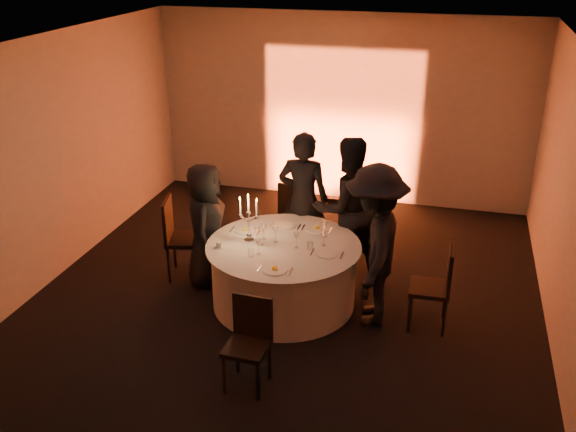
% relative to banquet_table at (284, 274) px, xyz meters
% --- Properties ---
extents(floor, '(7.00, 7.00, 0.00)m').
position_rel_banquet_table_xyz_m(floor, '(0.00, 0.00, -0.38)').
color(floor, black).
rests_on(floor, ground).
extents(ceiling, '(7.00, 7.00, 0.00)m').
position_rel_banquet_table_xyz_m(ceiling, '(0.00, 0.00, 2.62)').
color(ceiling, silver).
rests_on(ceiling, wall_back).
extents(wall_back, '(7.00, 0.00, 7.00)m').
position_rel_banquet_table_xyz_m(wall_back, '(0.00, 3.50, 1.12)').
color(wall_back, beige).
rests_on(wall_back, floor).
extents(wall_front, '(7.00, 0.00, 7.00)m').
position_rel_banquet_table_xyz_m(wall_front, '(0.00, -3.50, 1.12)').
color(wall_front, beige).
rests_on(wall_front, floor).
extents(wall_left, '(0.00, 7.00, 7.00)m').
position_rel_banquet_table_xyz_m(wall_left, '(-3.00, 0.00, 1.12)').
color(wall_left, beige).
rests_on(wall_left, floor).
extents(wall_right, '(0.00, 7.00, 7.00)m').
position_rel_banquet_table_xyz_m(wall_right, '(3.00, 0.00, 1.12)').
color(wall_right, beige).
rests_on(wall_right, floor).
extents(uplighter_fixture, '(0.25, 0.12, 0.10)m').
position_rel_banquet_table_xyz_m(uplighter_fixture, '(0.00, 3.20, -0.33)').
color(uplighter_fixture, black).
rests_on(uplighter_fixture, floor).
extents(banquet_table, '(1.80, 1.80, 0.77)m').
position_rel_banquet_table_xyz_m(banquet_table, '(0.00, 0.00, 0.00)').
color(banquet_table, black).
rests_on(banquet_table, floor).
extents(chair_left, '(0.56, 0.56, 1.06)m').
position_rel_banquet_table_xyz_m(chair_left, '(-1.47, 0.32, 0.21)').
color(chair_left, black).
rests_on(chair_left, floor).
extents(chair_back_left, '(0.45, 0.45, 0.88)m').
position_rel_banquet_table_xyz_m(chair_back_left, '(-0.32, 1.71, 0.11)').
color(chair_back_left, black).
rests_on(chair_back_left, floor).
extents(chair_back_right, '(0.60, 0.60, 1.04)m').
position_rel_banquet_table_xyz_m(chair_back_right, '(0.71, 1.48, 0.21)').
color(chair_back_right, black).
rests_on(chair_back_right, floor).
extents(chair_right, '(0.45, 0.45, 0.99)m').
position_rel_banquet_table_xyz_m(chair_right, '(1.77, -0.04, 0.17)').
color(chair_right, black).
rests_on(chair_right, floor).
extents(chair_front, '(0.42, 0.42, 0.91)m').
position_rel_banquet_table_xyz_m(chair_front, '(0.07, -1.50, 0.13)').
color(chair_front, black).
rests_on(chair_front, floor).
extents(guest_left, '(0.66, 0.86, 1.58)m').
position_rel_banquet_table_xyz_m(guest_left, '(-1.05, 0.23, 0.41)').
color(guest_left, black).
rests_on(guest_left, floor).
extents(guest_back_left, '(0.67, 0.45, 1.82)m').
position_rel_banquet_table_xyz_m(guest_back_left, '(-0.02, 1.04, 0.53)').
color(guest_back_left, black).
rests_on(guest_back_left, floor).
extents(guest_back_right, '(1.13, 1.07, 1.84)m').
position_rel_banquet_table_xyz_m(guest_back_right, '(0.57, 0.91, 0.54)').
color(guest_back_right, black).
rests_on(guest_back_right, floor).
extents(guest_right, '(0.76, 1.24, 1.86)m').
position_rel_banquet_table_xyz_m(guest_right, '(1.05, -0.06, 0.54)').
color(guest_right, black).
rests_on(guest_right, floor).
extents(plate_left, '(0.36, 0.25, 0.08)m').
position_rel_banquet_table_xyz_m(plate_left, '(-0.54, 0.24, 0.40)').
color(plate_left, white).
rests_on(plate_left, banquet_table).
extents(plate_back_left, '(0.36, 0.26, 0.01)m').
position_rel_banquet_table_xyz_m(plate_back_left, '(-0.11, 0.51, 0.39)').
color(plate_back_left, white).
rests_on(plate_back_left, banquet_table).
extents(plate_back_right, '(0.35, 0.29, 0.08)m').
position_rel_banquet_table_xyz_m(plate_back_right, '(0.28, 0.52, 0.40)').
color(plate_back_right, white).
rests_on(plate_back_right, banquet_table).
extents(plate_right, '(0.36, 0.25, 0.01)m').
position_rel_banquet_table_xyz_m(plate_right, '(0.53, -0.10, 0.39)').
color(plate_right, white).
rests_on(plate_right, banquet_table).
extents(plate_front, '(0.36, 0.27, 0.08)m').
position_rel_banquet_table_xyz_m(plate_front, '(0.07, -0.61, 0.40)').
color(plate_front, white).
rests_on(plate_front, banquet_table).
extents(coffee_cup, '(0.11, 0.11, 0.07)m').
position_rel_banquet_table_xyz_m(coffee_cup, '(-0.69, -0.25, 0.42)').
color(coffee_cup, white).
rests_on(coffee_cup, banquet_table).
extents(candelabra, '(0.25, 0.12, 0.60)m').
position_rel_banquet_table_xyz_m(candelabra, '(-0.42, -0.00, 0.59)').
color(candelabra, silver).
rests_on(candelabra, banquet_table).
extents(wine_glass_a, '(0.07, 0.07, 0.19)m').
position_rel_banquet_table_xyz_m(wine_glass_a, '(-0.11, 0.04, 0.52)').
color(wine_glass_a, silver).
rests_on(wine_glass_a, banquet_table).
extents(wine_glass_b, '(0.07, 0.07, 0.19)m').
position_rel_banquet_table_xyz_m(wine_glass_b, '(0.41, 0.33, 0.52)').
color(wine_glass_b, silver).
rests_on(wine_glass_b, banquet_table).
extents(wine_glass_c, '(0.07, 0.07, 0.19)m').
position_rel_banquet_table_xyz_m(wine_glass_c, '(0.45, 0.11, 0.52)').
color(wine_glass_c, silver).
rests_on(wine_glass_c, banquet_table).
extents(wine_glass_d, '(0.07, 0.07, 0.19)m').
position_rel_banquet_table_xyz_m(wine_glass_d, '(0.16, -0.04, 0.52)').
color(wine_glass_d, silver).
rests_on(wine_glass_d, banquet_table).
extents(wine_glass_e, '(0.07, 0.07, 0.19)m').
position_rel_banquet_table_xyz_m(wine_glass_e, '(-0.31, -0.02, 0.52)').
color(wine_glass_e, silver).
rests_on(wine_glass_e, banquet_table).
extents(wine_glass_f, '(0.07, 0.07, 0.19)m').
position_rel_banquet_table_xyz_m(wine_glass_f, '(-0.25, -0.07, 0.52)').
color(wine_glass_f, silver).
rests_on(wine_glass_f, banquet_table).
extents(wine_glass_g, '(0.07, 0.07, 0.19)m').
position_rel_banquet_table_xyz_m(wine_glass_g, '(-0.21, -0.30, 0.52)').
color(wine_glass_g, silver).
rests_on(wine_glass_g, banquet_table).
extents(wine_glass_h, '(0.07, 0.07, 0.19)m').
position_rel_banquet_table_xyz_m(wine_glass_h, '(-0.26, 0.09, 0.52)').
color(wine_glass_h, silver).
rests_on(wine_glass_h, banquet_table).
extents(tumbler_a, '(0.07, 0.07, 0.09)m').
position_rel_banquet_table_xyz_m(tumbler_a, '(0.32, -0.04, 0.43)').
color(tumbler_a, silver).
rests_on(tumbler_a, banquet_table).
extents(tumbler_b, '(0.07, 0.07, 0.09)m').
position_rel_banquet_table_xyz_m(tumbler_b, '(-0.27, -0.37, 0.43)').
color(tumbler_b, silver).
rests_on(tumbler_b, banquet_table).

